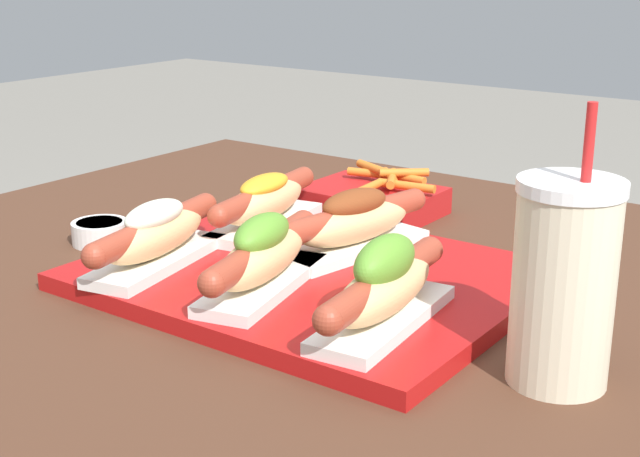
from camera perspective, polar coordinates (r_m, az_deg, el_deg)
The scene contains 9 objects.
serving_tray at distance 0.92m, azimuth -0.73°, elevation -3.20°, with size 0.44×0.35×0.02m.
hot_dog_0 at distance 0.94m, azimuth -10.48°, elevation -0.41°, with size 0.09×0.22×0.07m.
hot_dog_1 at distance 0.86m, azimuth -3.71°, elevation -1.78°, with size 0.10×0.22×0.08m.
hot_dog_2 at distance 0.78m, azimuth 4.13°, elevation -3.75°, with size 0.08×0.22×0.08m.
hot_dog_3 at distance 1.05m, azimuth -3.55°, elevation 1.71°, with size 0.09×0.22×0.06m.
hot_dog_4 at distance 0.97m, azimuth 2.22°, elevation 0.37°, with size 0.09×0.22×0.07m.
sauce_bowl at distance 1.09m, azimuth -13.91°, elevation -0.16°, with size 0.07×0.07×0.03m.
drink_cup at distance 0.72m, azimuth 15.33°, elevation -3.38°, with size 0.08×0.08×0.23m.
fries_basket at distance 1.18m, azimuth 3.40°, elevation 1.90°, with size 0.17×0.13×0.06m.
Camera 1 is at (0.56, -0.70, 1.05)m, focal length 50.00 mm.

